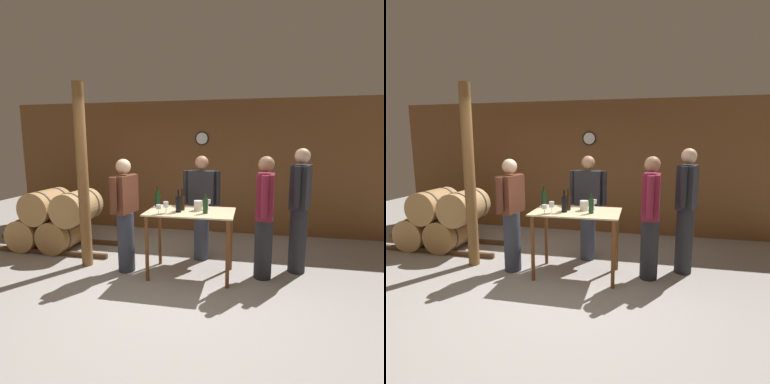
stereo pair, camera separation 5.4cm
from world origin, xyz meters
TOP-DOWN VIEW (x-y plane):
  - ground_plane at (0.00, 0.00)m, footprint 14.00×14.00m
  - back_wall at (-0.00, 2.63)m, footprint 8.40×0.08m
  - barrel_rack at (-2.38, 1.07)m, footprint 2.53×0.78m
  - tasting_table at (0.19, 0.45)m, footprint 1.20×0.70m
  - wooden_post at (-1.44, 0.49)m, footprint 0.16×0.16m
  - wine_bottle_far_left at (-0.35, 0.65)m, footprint 0.08×0.08m
  - wine_bottle_left at (0.04, 0.36)m, footprint 0.08×0.08m
  - wine_bottle_center at (0.06, 0.49)m, footprint 0.07×0.07m
  - wine_bottle_right at (0.41, 0.36)m, footprint 0.07×0.07m
  - wine_glass_near_left at (-0.19, 0.19)m, footprint 0.07×0.07m
  - wine_glass_near_center at (-0.11, 0.26)m, footprint 0.07×0.07m
  - wine_glass_near_right at (0.41, 0.61)m, footprint 0.07×0.07m
  - ice_bucket at (0.28, 0.51)m, footprint 0.12×0.12m
  - person_host at (-0.76, 0.41)m, footprint 0.29×0.58m
  - person_visitor_with_scarf at (1.18, 0.56)m, footprint 0.25×0.59m
  - person_visitor_bearded at (1.67, 0.85)m, footprint 0.34×0.56m
  - person_visitor_near_door at (0.24, 1.08)m, footprint 0.59×0.24m

SIDE VIEW (x-z plane):
  - ground_plane at x=0.00m, z-range 0.00..0.00m
  - barrel_rack at x=-2.38m, z-range -0.02..1.04m
  - tasting_table at x=0.19m, z-range 0.29..1.22m
  - person_host at x=-0.76m, z-range 0.05..1.68m
  - person_visitor_near_door at x=0.24m, z-range 0.05..1.70m
  - person_visitor_with_scarf at x=1.18m, z-range 0.05..1.73m
  - person_visitor_bearded at x=1.67m, z-range 0.06..1.84m
  - ice_bucket at x=0.28m, z-range 0.93..1.06m
  - wine_glass_near_left at x=-0.19m, z-range 0.96..1.08m
  - wine_glass_near_right at x=0.41m, z-range 0.96..1.10m
  - wine_bottle_center at x=0.06m, z-range 0.89..1.19m
  - wine_bottle_right at x=0.41m, z-range 0.90..1.19m
  - wine_glass_near_center at x=-0.11m, z-range 0.96..1.12m
  - wine_bottle_left at x=0.04m, z-range 0.89..1.20m
  - wine_bottle_far_left at x=-0.35m, z-range 0.90..1.19m
  - wooden_post at x=-1.44m, z-range 0.00..2.70m
  - back_wall at x=0.00m, z-range 0.00..2.70m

